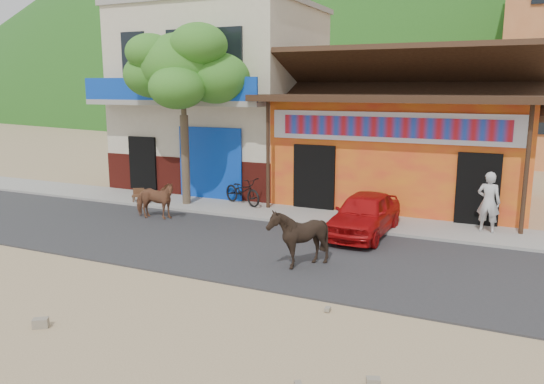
{
  "coord_description": "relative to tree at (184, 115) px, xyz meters",
  "views": [
    {
      "loc": [
        5.47,
        -9.07,
        4.05
      ],
      "look_at": [
        -0.09,
        3.0,
        1.4
      ],
      "focal_mm": 35.0,
      "sensor_mm": 36.0,
      "label": 1
    }
  ],
  "objects": [
    {
      "name": "scooter",
      "position": [
        1.81,
        0.68,
        -2.54
      ],
      "size": [
        1.87,
        1.27,
        0.93
      ],
      "primitive_type": "imported",
      "rotation": [
        0.0,
        0.0,
        1.16
      ],
      "color": "black",
      "rests_on": "sidewalk"
    },
    {
      "name": "red_car",
      "position": [
        6.47,
        -1.0,
        -2.49
      ],
      "size": [
        1.5,
        3.5,
        1.18
      ],
      "primitive_type": "imported",
      "rotation": [
        0.0,
        0.0,
        -0.03
      ],
      "color": "#B10C0E",
      "rests_on": "road"
    },
    {
      "name": "dance_club",
      "position": [
        6.6,
        4.2,
        -1.32
      ],
      "size": [
        8.0,
        6.0,
        3.6
      ],
      "primitive_type": "cube",
      "color": "orange",
      "rests_on": "ground"
    },
    {
      "name": "road",
      "position": [
        4.6,
        -3.3,
        -3.1
      ],
      "size": [
        60.0,
        5.0,
        0.04
      ],
      "primitive_type": "cube",
      "color": "#28282B",
      "rests_on": "ground"
    },
    {
      "name": "cafe_chair_right",
      "position": [
        -1.73,
        -0.41,
        -2.59
      ],
      "size": [
        0.52,
        0.52,
        0.82
      ],
      "primitive_type": null,
      "rotation": [
        0.0,
        0.0,
        0.54
      ],
      "color": "#4D2919",
      "rests_on": "sidewalk"
    },
    {
      "name": "cafe_building",
      "position": [
        -0.9,
        4.2,
        0.38
      ],
      "size": [
        7.0,
        6.0,
        7.0
      ],
      "primitive_type": "cube",
      "color": "beige",
      "rests_on": "ground"
    },
    {
      "name": "cow_tan",
      "position": [
        0.14,
        -1.94,
        -2.49
      ],
      "size": [
        1.48,
        0.86,
        1.18
      ],
      "primitive_type": "imported",
      "rotation": [
        0.0,
        0.0,
        1.74
      ],
      "color": "brown",
      "rests_on": "road"
    },
    {
      "name": "cafe_chair_left",
      "position": [
        -1.4,
        -0.5,
        -2.59
      ],
      "size": [
        0.51,
        0.51,
        0.82
      ],
      "primitive_type": null,
      "rotation": [
        0.0,
        0.0,
        0.42
      ],
      "color": "#452C17",
      "rests_on": "sidewalk"
    },
    {
      "name": "pedestrian",
      "position": [
        9.54,
        0.41,
        -2.16
      ],
      "size": [
        0.66,
        0.48,
        1.68
      ],
      "primitive_type": "imported",
      "rotation": [
        0.0,
        0.0,
        3.0
      ],
      "color": "silver",
      "rests_on": "sidewalk"
    },
    {
      "name": "sidewalk",
      "position": [
        4.6,
        0.2,
        -3.06
      ],
      "size": [
        60.0,
        2.0,
        0.12
      ],
      "primitive_type": "cube",
      "color": "gray",
      "rests_on": "ground"
    },
    {
      "name": "hillside",
      "position": [
        4.6,
        64.2,
        8.88
      ],
      "size": [
        100.0,
        40.0,
        24.0
      ],
      "primitive_type": "ellipsoid",
      "color": "#194C14",
      "rests_on": "ground"
    },
    {
      "name": "cow_dark",
      "position": [
        5.82,
        -4.23,
        -2.39
      ],
      "size": [
        1.45,
        1.34,
        1.38
      ],
      "primitive_type": "imported",
      "rotation": [
        0.0,
        0.0,
        -1.38
      ],
      "color": "black",
      "rests_on": "road"
    },
    {
      "name": "ground",
      "position": [
        4.6,
        -5.8,
        -3.12
      ],
      "size": [
        120.0,
        120.0,
        0.0
      ],
      "primitive_type": "plane",
      "color": "#9E825B",
      "rests_on": "ground"
    },
    {
      "name": "tree",
      "position": [
        0.0,
        0.0,
        0.0
      ],
      "size": [
        3.0,
        3.0,
        6.0
      ],
      "primitive_type": null,
      "color": "#2D721E",
      "rests_on": "sidewalk"
    }
  ]
}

